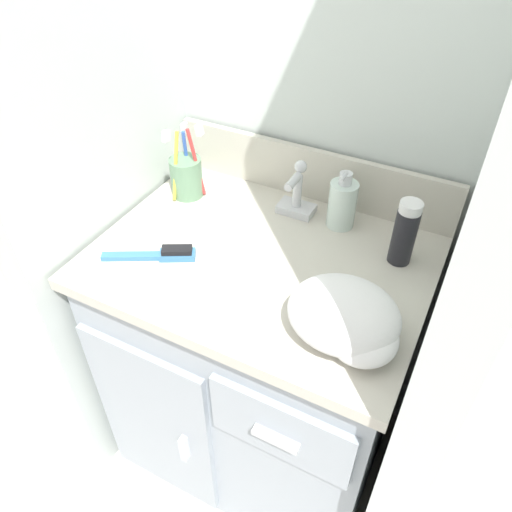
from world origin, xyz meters
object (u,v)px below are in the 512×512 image
at_px(shaving_cream_can, 405,233).
at_px(hairbrush, 162,254).
at_px(soap_dispenser, 342,203).
at_px(hand_towel, 348,319).
at_px(toothbrush_cup, 186,175).

distance_m(shaving_cream_can, hairbrush, 0.53).
relative_size(soap_dispenser, hand_towel, 0.68).
bearing_deg(hand_towel, shaving_cream_can, 83.32).
bearing_deg(toothbrush_cup, hairbrush, -69.53).
bearing_deg(soap_dispenser, hairbrush, -135.77).
relative_size(toothbrush_cup, hand_towel, 0.92).
height_order(shaving_cream_can, hand_towel, shaving_cream_can).
bearing_deg(hand_towel, soap_dispenser, 111.87).
height_order(toothbrush_cup, soap_dispenser, toothbrush_cup).
bearing_deg(soap_dispenser, shaving_cream_can, -21.77).
xyz_separation_m(toothbrush_cup, soap_dispenser, (0.40, 0.06, 0.00)).
relative_size(toothbrush_cup, shaving_cream_can, 1.30).
bearing_deg(hairbrush, soap_dispenser, 15.74).
bearing_deg(toothbrush_cup, hand_towel, -26.87).
height_order(soap_dispenser, hand_towel, soap_dispenser).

